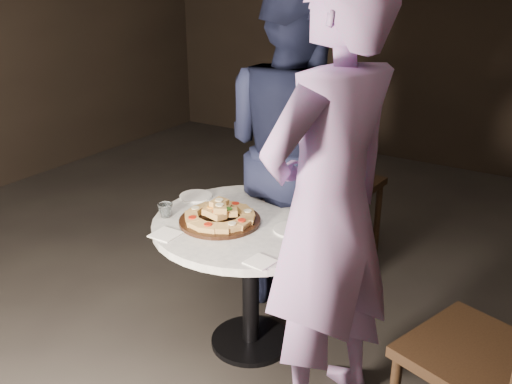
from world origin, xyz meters
TOP-DOWN VIEW (x-y plane):
  - floor at (0.00, 0.00)m, footprint 7.00×7.00m
  - table at (0.09, 0.13)m, footprint 1.19×1.19m
  - serving_board at (-0.02, 0.03)m, footprint 0.45×0.45m
  - focaccia_pile at (-0.02, 0.03)m, footprint 0.35×0.34m
  - plate_left at (-0.31, 0.22)m, footprint 0.17×0.17m
  - plate_right at (0.31, 0.14)m, footprint 0.22×0.22m
  - water_glass at (-0.28, -0.05)m, footprint 0.09×0.09m
  - napkin_near at (-0.14, -0.21)m, footprint 0.12×0.12m
  - napkin_far at (0.35, -0.19)m, footprint 0.12×0.12m
  - chair_far at (0.03, 1.15)m, footprint 0.51×0.53m
  - chair_right at (1.32, -0.10)m, footprint 0.62×0.61m
  - diner_navy at (0.04, 0.65)m, footprint 1.06×0.93m
  - diner_teal at (0.59, -0.07)m, footprint 0.64×0.79m

SIDE VIEW (x-z plane):
  - floor at x=0.00m, z-range 0.00..0.00m
  - table at x=0.09m, z-range 0.22..0.93m
  - chair_right at x=1.32m, z-range 0.08..1.10m
  - chair_far at x=0.03m, z-range 0.08..1.11m
  - napkin_far at x=0.35m, z-range 0.70..0.71m
  - napkin_near at x=-0.14m, z-range 0.70..0.71m
  - plate_right at x=0.31m, z-range 0.70..0.71m
  - plate_left at x=-0.31m, z-range 0.70..0.71m
  - serving_board at x=-0.02m, z-range 0.70..0.72m
  - water_glass at x=-0.28m, z-range 0.70..0.77m
  - focaccia_pile at x=-0.02m, z-range 0.70..0.79m
  - diner_navy at x=0.04m, z-range 0.00..1.83m
  - diner_teal at x=0.59m, z-range 0.00..1.89m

